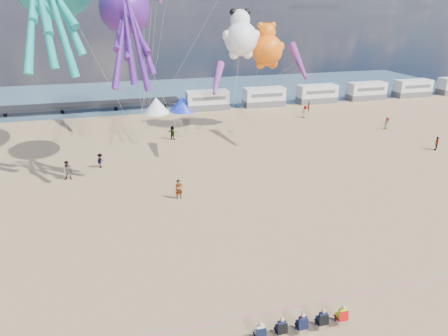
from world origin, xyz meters
TOP-DOWN VIEW (x-y plane):
  - ground at (0.00, 0.00)m, footprint 120.00×120.00m
  - water at (0.00, 55.00)m, footprint 120.00×120.00m
  - motorhome_0 at (6.00, 40.00)m, footprint 6.60×2.50m
  - motorhome_1 at (15.50, 40.00)m, footprint 6.60×2.50m
  - motorhome_2 at (25.00, 40.00)m, footprint 6.60×2.50m
  - motorhome_3 at (34.50, 40.00)m, footprint 6.60×2.50m
  - motorhome_4 at (44.00, 40.00)m, footprint 6.60×2.50m
  - tent_white at (-2.00, 40.00)m, footprint 4.00×4.00m
  - tent_blue at (2.00, 40.00)m, footprint 4.00×4.00m
  - spectator_row at (-0.08, -6.73)m, footprint 6.10×0.90m
  - rope_line at (0.00, -5.00)m, footprint 34.00×0.03m
  - standing_person at (-3.48, 9.75)m, footprint 0.66×0.45m
  - beachgoer_0 at (18.63, 31.39)m, footprint 0.65×0.44m
  - beachgoer_1 at (-12.83, 16.46)m, footprint 1.03×0.80m
  - beachgoer_2 at (-9.97, 18.86)m, footprint 0.83×0.90m
  - beachgoer_3 at (26.66, 14.39)m, footprint 1.17×1.09m
  - beachgoer_4 at (-1.58, 26.16)m, footprint 1.02×0.98m
  - beachgoer_5 at (20.95, 34.87)m, footprint 0.52×1.43m
  - beachgoer_6 at (26.50, 23.12)m, footprint 0.57×0.68m
  - sandbag_a at (-5.62, 25.74)m, footprint 0.50×0.35m
  - sandbag_b at (-0.57, 27.16)m, footprint 0.50×0.35m
  - sandbag_c at (6.22, 27.35)m, footprint 0.50×0.35m
  - sandbag_d at (2.48, 29.97)m, footprint 0.50×0.35m
  - sandbag_e at (-4.59, 30.05)m, footprint 0.50×0.35m
  - kite_octopus_purple at (-6.27, 19.09)m, footprint 5.78×10.20m
  - kite_panda at (7.44, 27.52)m, footprint 5.34×5.09m
  - kite_teddy_orange at (11.11, 28.18)m, footprint 5.69×5.50m
  - windsock_mid at (11.85, 20.52)m, footprint 1.93×6.57m
  - windsock_right at (2.16, 18.53)m, footprint 2.70×4.73m

SIDE VIEW (x-z plane):
  - ground at x=0.00m, z-range 0.00..0.00m
  - water at x=0.00m, z-range 0.02..0.02m
  - rope_line at x=0.00m, z-range 0.00..0.04m
  - sandbag_a at x=-5.62m, z-range 0.00..0.22m
  - sandbag_b at x=-0.57m, z-range 0.00..0.22m
  - sandbag_c at x=6.22m, z-range 0.00..0.22m
  - sandbag_d at x=2.48m, z-range 0.00..0.22m
  - sandbag_e at x=-4.59m, z-range 0.00..0.22m
  - spectator_row at x=-0.08m, z-range 0.00..1.30m
  - beachgoer_2 at x=-9.97m, z-range 0.00..1.49m
  - beachgoer_5 at x=20.95m, z-range 0.00..1.52m
  - beachgoer_6 at x=26.50m, z-range 0.00..1.58m
  - beachgoer_3 at x=26.66m, z-range 0.00..1.59m
  - beachgoer_4 at x=-1.58m, z-range 0.00..1.71m
  - standing_person at x=-3.48m, z-range 0.00..1.73m
  - beachgoer_0 at x=18.63m, z-range 0.00..1.77m
  - beachgoer_1 at x=-12.83m, z-range 0.00..1.87m
  - tent_white at x=-2.00m, z-range 0.00..2.40m
  - tent_blue at x=2.00m, z-range 0.00..2.40m
  - motorhome_0 at x=6.00m, z-range 0.00..3.00m
  - motorhome_1 at x=15.50m, z-range 0.00..3.00m
  - motorhome_2 at x=25.00m, z-range 0.00..3.00m
  - motorhome_3 at x=34.50m, z-range 0.00..3.00m
  - motorhome_4 at x=44.00m, z-range 0.00..3.00m
  - windsock_right at x=2.16m, z-range 6.09..10.85m
  - windsock_mid at x=11.85m, z-range 6.34..12.83m
  - kite_teddy_orange at x=11.11m, z-range 6.74..13.39m
  - kite_panda at x=7.44m, z-range 8.09..14.95m
  - kite_octopus_purple at x=-6.27m, z-range 9.41..20.40m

